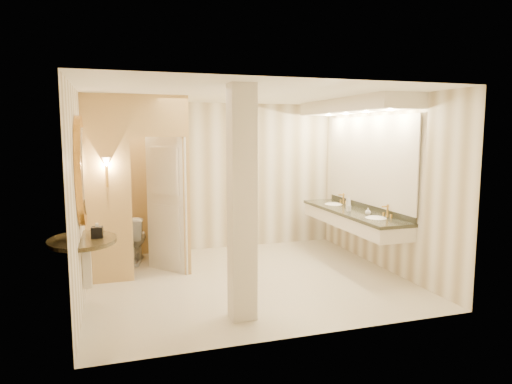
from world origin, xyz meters
TOP-DOWN VIEW (x-y plane):
  - floor at (0.00, 0.00)m, footprint 4.50×4.50m
  - ceiling at (0.00, 0.00)m, footprint 4.50×4.50m
  - wall_back at (0.00, 2.00)m, footprint 4.50×0.02m
  - wall_front at (0.00, -2.00)m, footprint 4.50×0.02m
  - wall_left at (-2.25, 0.00)m, footprint 0.02×4.00m
  - wall_right at (2.25, 0.00)m, footprint 0.02×4.00m
  - toilet_closet at (-1.13, 0.96)m, footprint 1.50×1.55m
  - wall_sconce at (-1.93, 0.43)m, footprint 0.14×0.14m
  - vanity at (1.98, 0.40)m, footprint 0.75×2.79m
  - console_shelf at (-2.21, -0.43)m, footprint 1.02×1.02m
  - pillar at (-0.45, -1.31)m, footprint 0.29×0.29m
  - tissue_box at (-2.05, -0.43)m, footprint 0.15×0.15m
  - toilet at (-1.58, 1.47)m, footprint 0.61×0.87m
  - soap_bottle_a at (1.84, 0.35)m, footprint 0.07×0.07m
  - soap_bottle_b at (1.97, -0.04)m, footprint 0.09×0.09m
  - soap_bottle_c at (1.97, 0.59)m, footprint 0.10×0.10m

SIDE VIEW (x-z plane):
  - floor at x=0.00m, z-range 0.00..0.00m
  - toilet at x=-1.58m, z-range 0.00..0.81m
  - soap_bottle_b at x=1.97m, z-range 0.88..0.99m
  - tissue_box at x=-2.05m, z-range 0.88..1.01m
  - soap_bottle_a at x=1.84m, z-range 0.88..1.02m
  - soap_bottle_c at x=1.97m, z-range 0.88..1.11m
  - console_shelf at x=-2.21m, z-range 0.37..2.32m
  - wall_back at x=0.00m, z-range 0.00..2.70m
  - wall_front at x=0.00m, z-range 0.00..2.70m
  - wall_left at x=-2.25m, z-range 0.00..2.70m
  - wall_right at x=2.25m, z-range 0.00..2.70m
  - pillar at x=-0.45m, z-range 0.00..2.70m
  - toilet_closet at x=-1.13m, z-range 0.04..2.74m
  - vanity at x=1.98m, z-range 0.58..2.67m
  - wall_sconce at x=-1.93m, z-range 1.52..1.94m
  - ceiling at x=0.00m, z-range 2.70..2.70m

